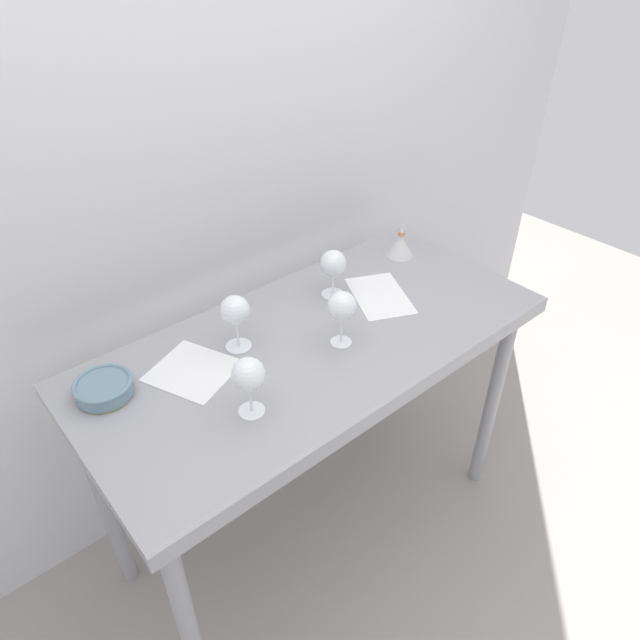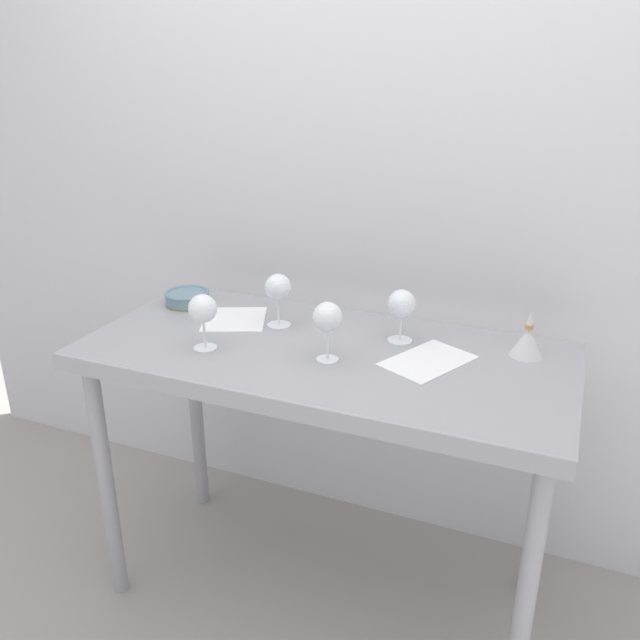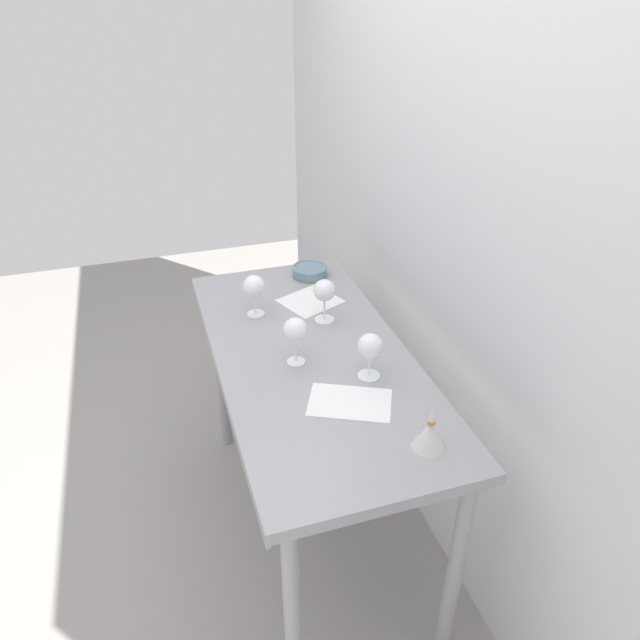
# 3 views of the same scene
# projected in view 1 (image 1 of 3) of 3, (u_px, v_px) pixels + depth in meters

# --- Properties ---
(ground_plane) EXTENTS (6.00, 6.00, 0.00)m
(ground_plane) POSITION_uv_depth(u_px,v_px,m) (316.00, 522.00, 2.19)
(ground_plane) COLOR gray
(back_wall) EXTENTS (3.80, 0.04, 2.60)m
(back_wall) POSITION_uv_depth(u_px,v_px,m) (211.00, 158.00, 1.73)
(back_wall) COLOR silver
(back_wall) RESTS_ON ground_plane
(steel_counter) EXTENTS (1.40, 0.65, 0.90)m
(steel_counter) POSITION_uv_depth(u_px,v_px,m) (317.00, 365.00, 1.72)
(steel_counter) COLOR #949499
(steel_counter) RESTS_ON ground_plane
(wine_glass_near_left) EXTENTS (0.08, 0.08, 0.16)m
(wine_glass_near_left) POSITION_uv_depth(u_px,v_px,m) (248.00, 376.00, 1.35)
(wine_glass_near_left) COLOR white
(wine_glass_near_left) RESTS_ON steel_counter
(wine_glass_near_center) EXTENTS (0.08, 0.08, 0.17)m
(wine_glass_near_center) POSITION_uv_depth(u_px,v_px,m) (342.00, 307.00, 1.57)
(wine_glass_near_center) COLOR white
(wine_glass_near_center) RESTS_ON steel_counter
(wine_glass_far_right) EXTENTS (0.08, 0.08, 0.16)m
(wine_glass_far_right) POSITION_uv_depth(u_px,v_px,m) (333.00, 265.00, 1.78)
(wine_glass_far_right) COLOR white
(wine_glass_far_right) RESTS_ON steel_counter
(wine_glass_far_left) EXTENTS (0.08, 0.08, 0.17)m
(wine_glass_far_left) POSITION_uv_depth(u_px,v_px,m) (235.00, 312.00, 1.56)
(wine_glass_far_left) COLOR white
(wine_glass_far_left) RESTS_ON steel_counter
(tasting_sheet_upper) EXTENTS (0.26, 0.30, 0.00)m
(tasting_sheet_upper) POSITION_uv_depth(u_px,v_px,m) (380.00, 296.00, 1.84)
(tasting_sheet_upper) COLOR white
(tasting_sheet_upper) RESTS_ON steel_counter
(tasting_sheet_lower) EXTENTS (0.26, 0.27, 0.00)m
(tasting_sheet_lower) POSITION_uv_depth(u_px,v_px,m) (193.00, 371.00, 1.54)
(tasting_sheet_lower) COLOR white
(tasting_sheet_lower) RESTS_ON steel_counter
(tasting_bowl) EXTENTS (0.15, 0.15, 0.05)m
(tasting_bowl) POSITION_uv_depth(u_px,v_px,m) (104.00, 388.00, 1.45)
(tasting_bowl) COLOR #DBCC66
(tasting_bowl) RESTS_ON steel_counter
(decanter_funnel) EXTENTS (0.10, 0.10, 0.13)m
(decanter_funnel) POSITION_uv_depth(u_px,v_px,m) (401.00, 245.00, 2.03)
(decanter_funnel) COLOR silver
(decanter_funnel) RESTS_ON steel_counter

